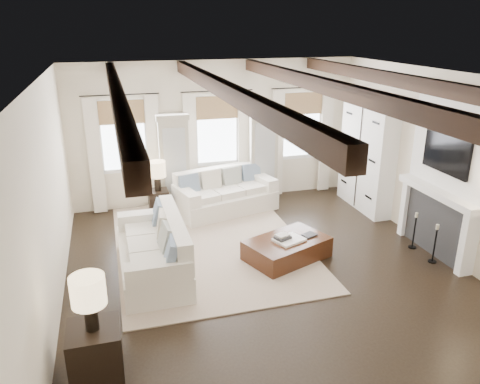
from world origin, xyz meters
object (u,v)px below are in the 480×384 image
object	(u,v)px
side_table_front	(96,350)
ottoman	(287,249)
sofa_back	(224,195)
side_table_back	(159,204)
sofa_left	(156,252)

from	to	relation	value
side_table_front	ottoman	bearing A→B (deg)	32.47
sofa_back	side_table_front	distance (m)	5.29
sofa_back	side_table_back	distance (m)	1.44
sofa_back	sofa_left	distance (m)	2.94
side_table_back	side_table_front	bearing A→B (deg)	-105.66
sofa_back	side_table_back	bearing A→B (deg)	179.48
ottoman	side_table_front	world-z (taller)	side_table_front
ottoman	side_table_front	distance (m)	3.82
side_table_front	side_table_back	xyz separation A→B (m)	(1.28, 4.55, 0.00)
sofa_left	side_table_front	world-z (taller)	sofa_left
sofa_back	side_table_front	bearing A→B (deg)	-120.86
sofa_back	ottoman	size ratio (longest dim) A/B	1.67
ottoman	side_table_back	distance (m)	3.17
sofa_back	side_table_back	xyz separation A→B (m)	(-1.44, 0.01, -0.07)
sofa_left	side_table_front	distance (m)	2.38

